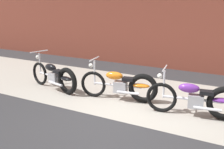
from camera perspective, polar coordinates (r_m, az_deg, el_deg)
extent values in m
plane|color=#2D2D30|center=(5.66, 1.42, -9.84)|extent=(80.00, 80.00, 0.00)
cube|color=#9E998E|center=(7.14, 8.06, -4.60)|extent=(36.00, 3.50, 0.01)
torus|color=black|center=(8.28, -14.98, 0.20)|extent=(0.68, 0.23, 0.68)
torus|color=black|center=(7.24, -9.42, -1.37)|extent=(0.74, 0.29, 0.73)
cylinder|color=silver|center=(7.74, -12.40, -0.34)|extent=(1.21, 0.34, 0.06)
cube|color=#99999E|center=(7.69, -12.04, -0.73)|extent=(0.36, 0.29, 0.28)
ellipsoid|color=black|center=(7.75, -12.84, 1.48)|extent=(0.47, 0.29, 0.20)
ellipsoid|color=black|center=(7.26, -9.68, -0.84)|extent=(0.47, 0.28, 0.10)
cube|color=black|center=(7.47, -11.23, 0.61)|extent=(0.32, 0.26, 0.08)
cylinder|color=silver|center=(8.17, -14.98, 2.26)|extent=(0.05, 0.05, 0.62)
cylinder|color=silver|center=(8.10, -15.15, 4.74)|extent=(0.16, 0.57, 0.03)
sphere|color=white|center=(8.22, -15.44, 3.58)|extent=(0.11, 0.11, 0.11)
cylinder|color=silver|center=(7.44, -11.86, -1.89)|extent=(0.55, 0.18, 0.06)
torus|color=black|center=(6.97, -3.96, -2.04)|extent=(0.68, 0.20, 0.68)
torus|color=black|center=(6.59, 6.53, -2.90)|extent=(0.74, 0.26, 0.73)
cylinder|color=silver|center=(6.74, 1.13, -2.25)|extent=(1.22, 0.28, 0.06)
cube|color=#99999E|center=(6.73, 1.78, -2.64)|extent=(0.35, 0.27, 0.28)
ellipsoid|color=orange|center=(6.70, 0.49, -0.22)|extent=(0.47, 0.27, 0.20)
ellipsoid|color=orange|center=(6.58, 6.12, -2.36)|extent=(0.47, 0.26, 0.10)
cube|color=black|center=(6.61, 3.45, -0.99)|extent=(0.31, 0.25, 0.08)
cylinder|color=silver|center=(6.87, -3.70, 0.40)|extent=(0.05, 0.05, 0.62)
cylinder|color=silver|center=(6.79, -3.75, 3.34)|extent=(0.14, 0.58, 0.03)
sphere|color=white|center=(6.87, -4.50, 1.92)|extent=(0.11, 0.11, 0.11)
cylinder|color=silver|center=(6.56, 3.39, -3.88)|extent=(0.55, 0.16, 0.06)
torus|color=black|center=(6.09, 10.40, -4.80)|extent=(0.68, 0.20, 0.68)
cylinder|color=silver|center=(6.02, 16.54, -5.02)|extent=(1.23, 0.27, 0.06)
cube|color=#99999E|center=(6.03, 17.28, -5.44)|extent=(0.35, 0.27, 0.28)
ellipsoid|color=#6B2D93|center=(5.95, 15.95, -2.77)|extent=(0.47, 0.26, 0.20)
ellipsoid|color=#6B2D93|center=(6.02, 22.30, -5.10)|extent=(0.46, 0.25, 0.10)
cube|color=black|center=(5.96, 19.36, -3.62)|extent=(0.31, 0.24, 0.08)
cylinder|color=silver|center=(5.99, 10.91, -2.04)|extent=(0.05, 0.05, 0.62)
cylinder|color=silver|center=(5.90, 11.08, 1.31)|extent=(0.13, 0.58, 0.03)
sphere|color=white|center=(5.95, 10.05, -0.30)|extent=(0.11, 0.11, 0.11)
cylinder|color=silver|center=(5.92, 19.48, -6.86)|extent=(0.55, 0.15, 0.06)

